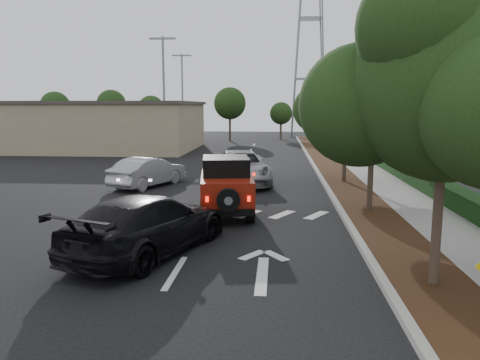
# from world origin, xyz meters

# --- Properties ---
(ground) EXTENTS (120.00, 120.00, 0.00)m
(ground) POSITION_xyz_m (0.00, 0.00, 0.00)
(ground) COLOR black
(ground) RESTS_ON ground
(curb) EXTENTS (0.20, 70.00, 0.15)m
(curb) POSITION_xyz_m (4.60, 12.00, 0.07)
(curb) COLOR #9E9B93
(curb) RESTS_ON ground
(planting_strip) EXTENTS (1.80, 70.00, 0.12)m
(planting_strip) POSITION_xyz_m (5.60, 12.00, 0.06)
(planting_strip) COLOR black
(planting_strip) RESTS_ON ground
(sidewalk) EXTENTS (2.00, 70.00, 0.12)m
(sidewalk) POSITION_xyz_m (7.50, 12.00, 0.06)
(sidewalk) COLOR gray
(sidewalk) RESTS_ON ground
(hedge) EXTENTS (0.80, 70.00, 0.80)m
(hedge) POSITION_xyz_m (8.90, 12.00, 0.40)
(hedge) COLOR black
(hedge) RESTS_ON ground
(commercial_building) EXTENTS (22.00, 12.00, 4.00)m
(commercial_building) POSITION_xyz_m (-16.00, 30.00, 2.00)
(commercial_building) COLOR gray
(commercial_building) RESTS_ON ground
(transmission_tower) EXTENTS (7.00, 4.00, 28.00)m
(transmission_tower) POSITION_xyz_m (6.00, 48.00, 0.00)
(transmission_tower) COLOR slate
(transmission_tower) RESTS_ON ground
(street_tree_near) EXTENTS (3.80, 3.80, 5.92)m
(street_tree_near) POSITION_xyz_m (5.60, -0.50, 0.00)
(street_tree_near) COLOR black
(street_tree_near) RESTS_ON ground
(street_tree_mid) EXTENTS (3.20, 3.20, 5.32)m
(street_tree_mid) POSITION_xyz_m (5.60, 6.50, 0.00)
(street_tree_mid) COLOR black
(street_tree_mid) RESTS_ON ground
(street_tree_far) EXTENTS (3.40, 3.40, 5.62)m
(street_tree_far) POSITION_xyz_m (5.60, 13.00, 0.00)
(street_tree_far) COLOR black
(street_tree_far) RESTS_ON ground
(light_pole_a) EXTENTS (2.00, 0.22, 9.00)m
(light_pole_a) POSITION_xyz_m (-6.50, 26.00, 0.00)
(light_pole_a) COLOR slate
(light_pole_a) RESTS_ON ground
(light_pole_b) EXTENTS (2.00, 0.22, 9.00)m
(light_pole_b) POSITION_xyz_m (-7.50, 38.00, 0.00)
(light_pole_b) COLOR slate
(light_pole_b) RESTS_ON ground
(red_jeep) EXTENTS (2.21, 4.06, 2.00)m
(red_jeep) POSITION_xyz_m (0.51, 6.10, 1.02)
(red_jeep) COLOR black
(red_jeep) RESTS_ON ground
(silver_suv_ahead) EXTENTS (3.55, 6.10, 1.60)m
(silver_suv_ahead) POSITION_xyz_m (0.50, 12.60, 0.80)
(silver_suv_ahead) COLOR #98999F
(silver_suv_ahead) RESTS_ON ground
(black_suv_oncoming) EXTENTS (3.87, 5.73, 1.54)m
(black_suv_oncoming) POSITION_xyz_m (-1.00, 1.38, 0.77)
(black_suv_oncoming) COLOR black
(black_suv_oncoming) RESTS_ON ground
(silver_sedan_oncoming) EXTENTS (3.00, 4.49, 1.40)m
(silver_sedan_oncoming) POSITION_xyz_m (-3.80, 11.40, 0.70)
(silver_sedan_oncoming) COLOR #98999F
(silver_sedan_oncoming) RESTS_ON ground
(parked_suv) EXTENTS (4.87, 3.14, 1.54)m
(parked_suv) POSITION_xyz_m (-9.00, 26.39, 0.77)
(parked_suv) COLOR #ACB0B4
(parked_suv) RESTS_ON ground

